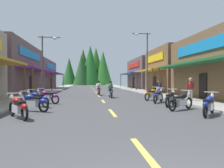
% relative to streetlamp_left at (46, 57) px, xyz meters
% --- Properties ---
extents(ground, '(10.26, 88.66, 0.10)m').
position_rel_streetlamp_left_xyz_m(ground, '(5.19, 10.06, -3.94)').
color(ground, '#424244').
extents(sidewalk_left, '(2.79, 88.66, 0.12)m').
position_rel_streetlamp_left_xyz_m(sidewalk_left, '(-1.33, 10.06, -3.83)').
color(sidewalk_left, '#9E9991').
rests_on(sidewalk_left, ground).
extents(sidewalk_right, '(2.79, 88.66, 0.12)m').
position_rel_streetlamp_left_xyz_m(sidewalk_right, '(11.72, 10.06, -3.83)').
color(sidewalk_right, '#9E9991').
rests_on(sidewalk_right, ground).
extents(centerline_dashes, '(0.16, 62.75, 0.01)m').
position_rel_streetlamp_left_xyz_m(centerline_dashes, '(5.19, 12.78, -3.88)').
color(centerline_dashes, '#E0C64C').
rests_on(centerline_dashes, ground).
extents(storefront_left_middle, '(8.11, 12.99, 5.97)m').
position_rel_streetlamp_left_xyz_m(storefront_left_middle, '(-5.85, 5.04, -0.90)').
color(storefront_left_middle, brown).
rests_on(storefront_left_middle, ground).
extents(storefront_left_far, '(8.75, 13.61, 5.35)m').
position_rel_streetlamp_left_xyz_m(storefront_left_far, '(-6.16, 20.09, -1.21)').
color(storefront_left_far, brown).
rests_on(storefront_left_far, ground).
extents(storefront_right_middle, '(9.25, 9.40, 5.87)m').
position_rel_streetlamp_left_xyz_m(storefront_right_middle, '(16.80, 6.23, -0.95)').
color(storefront_right_middle, brown).
rests_on(storefront_right_middle, ground).
extents(storefront_right_far, '(8.99, 13.10, 5.77)m').
position_rel_streetlamp_left_xyz_m(storefront_right_far, '(16.67, 19.29, -1.00)').
color(storefront_right_far, brown).
rests_on(storefront_right_far, ground).
extents(streetlamp_left, '(2.13, 0.30, 5.93)m').
position_rel_streetlamp_left_xyz_m(streetlamp_left, '(0.00, 0.00, 0.00)').
color(streetlamp_left, '#474C51').
rests_on(streetlamp_left, ground).
extents(streetlamp_right, '(2.13, 0.30, 6.89)m').
position_rel_streetlamp_left_xyz_m(streetlamp_right, '(10.42, 1.62, 0.53)').
color(streetlamp_right, '#474C51').
rests_on(streetlamp_right, ground).
extents(motorcycle_parked_right_0, '(1.50, 1.66, 1.04)m').
position_rel_streetlamp_left_xyz_m(motorcycle_parked_right_0, '(9.37, -12.74, -3.40)').
color(motorcycle_parked_right_0, black).
rests_on(motorcycle_parked_right_0, ground).
extents(motorcycle_parked_right_1, '(1.86, 1.24, 1.04)m').
position_rel_streetlamp_left_xyz_m(motorcycle_parked_right_1, '(8.91, -10.89, -3.40)').
color(motorcycle_parked_right_1, black).
rests_on(motorcycle_parked_right_1, ground).
extents(motorcycle_parked_right_2, '(1.33, 1.79, 1.04)m').
position_rel_streetlamp_left_xyz_m(motorcycle_parked_right_2, '(9.01, -9.23, -3.40)').
color(motorcycle_parked_right_2, black).
rests_on(motorcycle_parked_right_2, ground).
extents(motorcycle_parked_right_3, '(1.32, 1.81, 1.04)m').
position_rel_streetlamp_left_xyz_m(motorcycle_parked_right_3, '(8.98, -7.14, -3.40)').
color(motorcycle_parked_right_3, black).
rests_on(motorcycle_parked_right_3, ground).
extents(motorcycle_parked_right_4, '(1.68, 1.48, 1.04)m').
position_rel_streetlamp_left_xyz_m(motorcycle_parked_right_4, '(9.15, -5.17, -3.40)').
color(motorcycle_parked_right_4, black).
rests_on(motorcycle_parked_right_4, ground).
extents(motorcycle_parked_left_0, '(1.31, 1.81, 1.04)m').
position_rel_streetlamp_left_xyz_m(motorcycle_parked_left_0, '(1.18, -12.52, -3.40)').
color(motorcycle_parked_left_0, black).
rests_on(motorcycle_parked_left_0, ground).
extents(motorcycle_parked_left_1, '(1.88, 1.19, 1.04)m').
position_rel_streetlamp_left_xyz_m(motorcycle_parked_left_1, '(1.26, -10.54, -3.40)').
color(motorcycle_parked_left_1, black).
rests_on(motorcycle_parked_left_1, ground).
extents(motorcycle_parked_left_2, '(1.70, 1.45, 1.04)m').
position_rel_streetlamp_left_xyz_m(motorcycle_parked_left_2, '(1.06, -8.64, -3.40)').
color(motorcycle_parked_left_2, black).
rests_on(motorcycle_parked_left_2, ground).
extents(motorcycle_parked_left_3, '(1.85, 1.25, 1.04)m').
position_rel_streetlamp_left_xyz_m(motorcycle_parked_left_3, '(1.31, -6.89, -3.40)').
color(motorcycle_parked_left_3, black).
rests_on(motorcycle_parked_left_3, ground).
extents(rider_cruising_lead, '(0.60, 2.14, 1.57)m').
position_rel_streetlamp_left_xyz_m(rider_cruising_lead, '(6.13, -2.34, -3.23)').
color(rider_cruising_lead, black).
rests_on(rider_cruising_lead, ground).
extents(rider_cruising_trailing, '(0.60, 2.14, 1.57)m').
position_rel_streetlamp_left_xyz_m(rider_cruising_trailing, '(5.26, 1.05, -3.23)').
color(rider_cruising_trailing, black).
rests_on(rider_cruising_trailing, ground).
extents(pedestrian_by_shop, '(0.57, 0.29, 1.77)m').
position_rel_streetlamp_left_xyz_m(pedestrian_by_shop, '(11.43, -7.00, -2.85)').
color(pedestrian_by_shop, '#B2A599').
rests_on(pedestrian_by_shop, ground).
extents(pedestrian_browsing, '(0.41, 0.51, 1.60)m').
position_rel_streetlamp_left_xyz_m(pedestrian_browsing, '(12.17, 1.67, -2.97)').
color(pedestrian_browsing, '#333F8C').
rests_on(pedestrian_browsing, ground).
extents(pedestrian_waiting, '(0.52, 0.39, 1.54)m').
position_rel_streetlamp_left_xyz_m(pedestrian_waiting, '(12.65, 3.67, -3.00)').
color(pedestrian_waiting, black).
rests_on(pedestrian_waiting, ground).
extents(treeline_backdrop, '(17.80, 11.98, 13.80)m').
position_rel_streetlamp_left_xyz_m(treeline_backdrop, '(5.07, 54.50, 2.44)').
color(treeline_backdrop, '#244E23').
rests_on(treeline_backdrop, ground).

